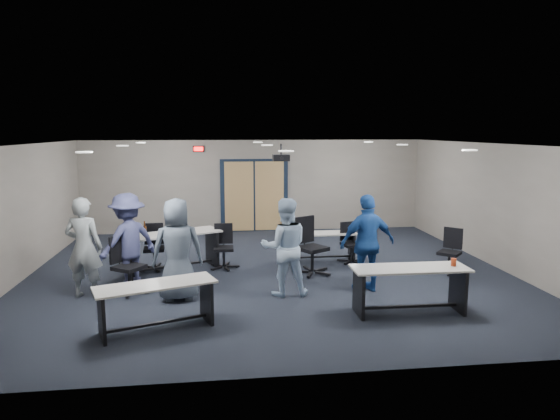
{
  "coord_description": "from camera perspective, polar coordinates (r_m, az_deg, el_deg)",
  "views": [
    {
      "loc": [
        -1.04,
        -10.17,
        3.0
      ],
      "look_at": [
        0.18,
        -0.3,
        1.39
      ],
      "focal_mm": 32.0,
      "sensor_mm": 36.0,
      "label": 1
    }
  ],
  "objects": [
    {
      "name": "floor",
      "position": [
        10.65,
        -1.16,
        -7.17
      ],
      "size": [
        10.0,
        10.0,
        0.0
      ],
      "primitive_type": "plane",
      "color": "black",
      "rests_on": "ground"
    },
    {
      "name": "back_wall",
      "position": [
        14.8,
        -2.97,
        2.77
      ],
      "size": [
        10.0,
        0.04,
        2.7
      ],
      "primitive_type": "cube",
      "color": "gray",
      "rests_on": "floor"
    },
    {
      "name": "front_wall",
      "position": [
        6.0,
        3.25,
        -6.78
      ],
      "size": [
        10.0,
        0.04,
        2.7
      ],
      "primitive_type": "cube",
      "color": "gray",
      "rests_on": "floor"
    },
    {
      "name": "left_wall",
      "position": [
        11.04,
        -27.97,
        -0.49
      ],
      "size": [
        0.04,
        9.0,
        2.7
      ],
      "primitive_type": "cube",
      "color": "gray",
      "rests_on": "floor"
    },
    {
      "name": "right_wall",
      "position": [
        11.94,
        23.42,
        0.48
      ],
      "size": [
        0.04,
        9.0,
        2.7
      ],
      "primitive_type": "cube",
      "color": "gray",
      "rests_on": "floor"
    },
    {
      "name": "ceiling",
      "position": [
        10.23,
        -1.21,
        7.5
      ],
      "size": [
        10.0,
        9.0,
        0.04
      ],
      "primitive_type": "cube",
      "color": "white",
      "rests_on": "back_wall"
    },
    {
      "name": "double_door",
      "position": [
        14.8,
        -2.95,
        1.6
      ],
      "size": [
        2.0,
        0.07,
        2.2
      ],
      "color": "black",
      "rests_on": "back_wall"
    },
    {
      "name": "exit_sign",
      "position": [
        14.64,
        -9.3,
        6.91
      ],
      "size": [
        0.32,
        0.07,
        0.18
      ],
      "color": "black",
      "rests_on": "back_wall"
    },
    {
      "name": "ceiling_projector",
      "position": [
        10.77,
        0.12,
        6.01
      ],
      "size": [
        0.35,
        0.32,
        0.37
      ],
      "color": "black",
      "rests_on": "ceiling"
    },
    {
      "name": "ceiling_can_lights",
      "position": [
        10.48,
        -1.35,
        7.38
      ],
      "size": [
        6.24,
        5.74,
        0.02
      ],
      "primitive_type": null,
      "color": "silver",
      "rests_on": "ceiling"
    },
    {
      "name": "table_front_left",
      "position": [
        7.83,
        -13.98,
        -9.78
      ],
      "size": [
        1.87,
        1.16,
        0.72
      ],
      "rotation": [
        0.0,
        0.0,
        0.35
      ],
      "color": "beige",
      "rests_on": "floor"
    },
    {
      "name": "table_front_right",
      "position": [
        8.53,
        14.62,
        -7.92
      ],
      "size": [
        1.92,
        0.66,
        0.9
      ],
      "rotation": [
        0.0,
        0.0,
        -0.01
      ],
      "color": "beige",
      "rests_on": "floor"
    },
    {
      "name": "table_back_left",
      "position": [
        10.86,
        -12.26,
        -3.91
      ],
      "size": [
        2.16,
        1.48,
        1.14
      ],
      "rotation": [
        0.0,
        0.0,
        0.43
      ],
      "color": "beige",
      "rests_on": "floor"
    },
    {
      "name": "table_back_right",
      "position": [
        11.54,
        4.74,
        -3.63
      ],
      "size": [
        1.62,
        0.55,
        0.66
      ],
      "rotation": [
        0.0,
        0.0,
        0.01
      ],
      "color": "beige",
      "rests_on": "floor"
    },
    {
      "name": "chair_back_a",
      "position": [
        11.12,
        -14.21,
        -4.14
      ],
      "size": [
        0.66,
        0.66,
        0.98
      ],
      "primitive_type": null,
      "rotation": [
        0.0,
        0.0,
        0.08
      ],
      "color": "black",
      "rests_on": "floor"
    },
    {
      "name": "chair_back_b",
      "position": [
        10.93,
        -6.46,
        -4.2
      ],
      "size": [
        0.62,
        0.62,
        0.96
      ],
      "primitive_type": null,
      "rotation": [
        0.0,
        0.0,
        -0.02
      ],
      "color": "black",
      "rests_on": "floor"
    },
    {
      "name": "chair_back_c",
      "position": [
        10.45,
        3.72,
        -4.14
      ],
      "size": [
        1.03,
        1.03,
        1.19
      ],
      "primitive_type": null,
      "rotation": [
        0.0,
        0.0,
        0.55
      ],
      "color": "black",
      "rests_on": "floor"
    },
    {
      "name": "chair_back_d",
      "position": [
        11.46,
        8.18,
        -3.74
      ],
      "size": [
        0.69,
        0.69,
        0.91
      ],
      "primitive_type": null,
      "rotation": [
        0.0,
        0.0,
        0.22
      ],
      "color": "black",
      "rests_on": "floor"
    },
    {
      "name": "chair_loose_left",
      "position": [
        9.63,
        -16.89,
        -6.03
      ],
      "size": [
        0.94,
        0.94,
        1.07
      ],
      "primitive_type": null,
      "rotation": [
        0.0,
        0.0,
        0.97
      ],
      "color": "black",
      "rests_on": "floor"
    },
    {
      "name": "chair_loose_right",
      "position": [
        11.1,
        18.8,
        -4.48
      ],
      "size": [
        0.84,
        0.84,
        0.94
      ],
      "primitive_type": null,
      "rotation": [
        0.0,
        0.0,
        -0.76
      ],
      "color": "black",
      "rests_on": "floor"
    },
    {
      "name": "person_gray",
      "position": [
        9.59,
        -21.51,
        -4.01
      ],
      "size": [
        0.74,
        0.55,
        1.83
      ],
      "primitive_type": "imported",
      "rotation": [
        0.0,
        0.0,
        2.96
      ],
      "color": "#8D969A",
      "rests_on": "floor"
    },
    {
      "name": "person_plaid",
      "position": [
        8.97,
        -11.64,
        -4.44
      ],
      "size": [
        0.96,
        0.69,
        1.83
      ],
      "primitive_type": "imported",
      "rotation": [
        0.0,
        0.0,
        3.27
      ],
      "color": "slate",
      "rests_on": "floor"
    },
    {
      "name": "person_lightblue",
      "position": [
        9.05,
        0.55,
        -4.26
      ],
      "size": [
        0.88,
        0.69,
        1.79
      ],
      "primitive_type": "imported",
      "rotation": [
        0.0,
        0.0,
        3.13
      ],
      "color": "#BAD7F6",
      "rests_on": "floor"
    },
    {
      "name": "person_navy",
      "position": [
        9.41,
        9.97,
        -3.76
      ],
      "size": [
        1.13,
        0.62,
        1.83
      ],
      "primitive_type": "imported",
      "rotation": [
        0.0,
        0.0,
        3.31
      ],
      "color": "#1A4490",
      "rests_on": "floor"
    },
    {
      "name": "person_back",
      "position": [
        9.84,
        -16.99,
        -3.45
      ],
      "size": [
        1.33,
        1.3,
        1.83
      ],
      "primitive_type": "imported",
      "rotation": [
        0.0,
        0.0,
        3.87
      ],
      "color": "#404474",
      "rests_on": "floor"
    }
  ]
}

